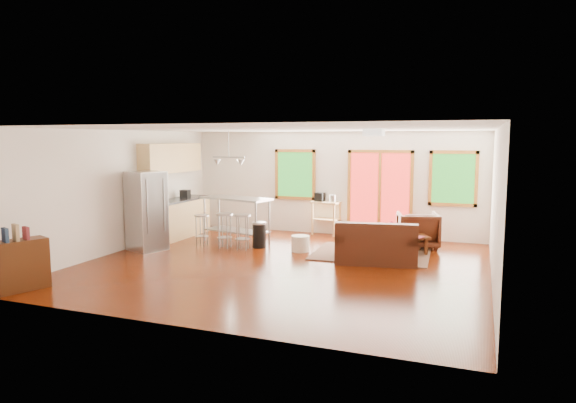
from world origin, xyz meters
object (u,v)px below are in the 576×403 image
(rug, at_px, (371,254))
(kitchen_cart, at_px, (325,206))
(loveseat, at_px, (376,246))
(ottoman, at_px, (367,238))
(armchair, at_px, (418,228))
(refrigerator, at_px, (147,211))
(island, at_px, (236,212))
(coffee_table, at_px, (403,238))

(rug, distance_m, kitchen_cart, 2.51)
(loveseat, height_order, ottoman, loveseat)
(armchair, distance_m, ottoman, 1.13)
(armchair, xyz_separation_m, kitchen_cart, (-2.38, 0.83, 0.28))
(rug, bearing_deg, refrigerator, -164.65)
(ottoman, distance_m, island, 3.08)
(island, bearing_deg, ottoman, 9.50)
(loveseat, distance_m, coffee_table, 1.06)
(coffee_table, distance_m, ottoman, 0.92)
(coffee_table, xyz_separation_m, ottoman, (-0.84, 0.34, -0.13))
(refrigerator, bearing_deg, loveseat, 27.58)
(armchair, distance_m, refrigerator, 5.97)
(rug, relative_size, armchair, 2.68)
(ottoman, xyz_separation_m, island, (-3.00, -0.50, 0.51))
(loveseat, xyz_separation_m, kitchen_cart, (-1.79, 2.51, 0.40))
(coffee_table, relative_size, refrigerator, 0.67)
(armchair, bearing_deg, coffee_table, 57.89)
(loveseat, bearing_deg, kitchen_cart, 115.94)
(rug, height_order, coffee_table, coffee_table)
(loveseat, height_order, coffee_table, loveseat)
(coffee_table, bearing_deg, kitchen_cart, 144.90)
(armchair, bearing_deg, rug, 35.64)
(rug, distance_m, armchair, 1.38)
(refrigerator, relative_size, kitchen_cart, 1.62)
(island, distance_m, kitchen_cart, 2.37)
(refrigerator, distance_m, kitchen_cart, 4.41)
(ottoman, bearing_deg, armchair, 18.74)
(loveseat, bearing_deg, rug, 99.71)
(armchair, bearing_deg, loveseat, 55.32)
(coffee_table, xyz_separation_m, armchair, (0.21, 0.70, 0.10))
(coffee_table, relative_size, armchair, 1.31)
(rug, xyz_separation_m, refrigerator, (-4.66, -1.28, 0.85))
(island, bearing_deg, armchair, 11.97)
(armchair, distance_m, kitchen_cart, 2.54)
(refrigerator, height_order, island, refrigerator)
(rug, relative_size, refrigerator, 1.38)
(refrigerator, bearing_deg, rug, 35.78)
(island, bearing_deg, loveseat, -13.41)
(loveseat, distance_m, armchair, 1.79)
(kitchen_cart, bearing_deg, loveseat, -54.55)
(coffee_table, bearing_deg, island, -177.62)
(rug, height_order, refrigerator, refrigerator)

